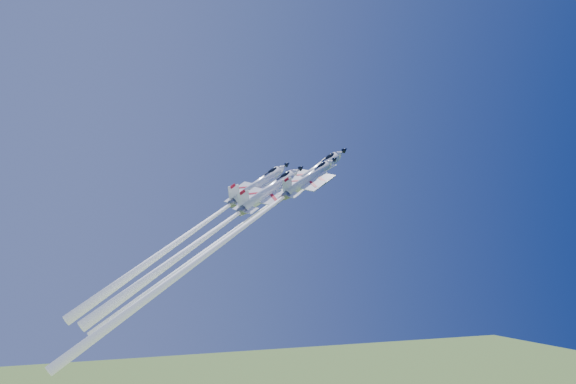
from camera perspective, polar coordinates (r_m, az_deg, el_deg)
name	(u,v)px	position (r m, az deg, el deg)	size (l,w,h in m)	color
jet_lead	(243,225)	(120.32, -4.05, -2.98)	(45.84, 19.33, 42.45)	white
jet_left	(196,229)	(123.41, -8.16, -3.24)	(39.44, 16.72, 36.14)	white
jet_right	(221,244)	(110.37, -5.99, -4.59)	(45.05, 18.94, 42.67)	white
jet_slot	(211,233)	(115.66, -6.87, -3.64)	(37.75, 16.08, 34.22)	white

